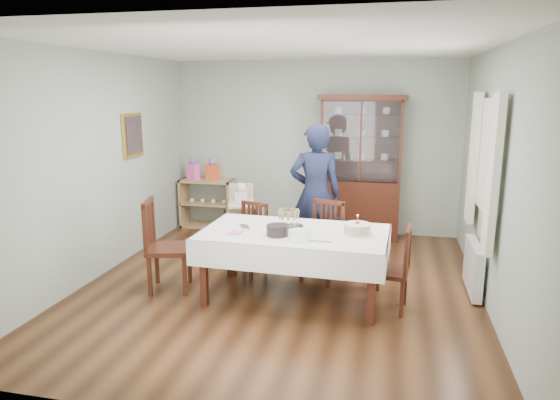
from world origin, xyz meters
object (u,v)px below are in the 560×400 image
(high_chair, at_px, (242,226))
(chair_end_left, at_px, (168,263))
(chair_end_right, at_px, (389,285))
(champagne_tray, at_px, (289,222))
(birthday_cake, at_px, (357,229))
(chair_far_right, at_px, (322,257))
(sideboard, at_px, (208,203))
(gift_bag_orange, at_px, (212,170))
(chair_far_left, at_px, (248,254))
(woman, at_px, (315,194))
(gift_bag_pink, at_px, (193,170))
(china_cabinet, at_px, (361,165))
(dining_table, at_px, (294,264))

(high_chair, bearing_deg, chair_end_left, -124.47)
(chair_end_right, height_order, champagne_tray, champagne_tray)
(birthday_cake, bearing_deg, chair_far_right, 127.69)
(sideboard, xyz_separation_m, gift_bag_orange, (0.11, -0.02, 0.56))
(chair_end_left, bearing_deg, gift_bag_orange, -5.67)
(chair_end_left, bearing_deg, sideboard, -3.43)
(chair_end_right, bearing_deg, birthday_cake, -96.98)
(chair_far_right, relative_size, champagne_tray, 2.88)
(chair_far_left, height_order, woman, woman)
(chair_end_left, bearing_deg, chair_end_right, -104.29)
(woman, bearing_deg, high_chair, -15.70)
(champagne_tray, bearing_deg, birthday_cake, -9.52)
(chair_end_left, xyz_separation_m, woman, (1.48, 1.32, 0.61))
(chair_far_left, distance_m, chair_far_right, 0.92)
(champagne_tray, relative_size, birthday_cake, 1.03)
(chair_far_left, height_order, gift_bag_orange, gift_bag_orange)
(chair_far_left, bearing_deg, chair_end_left, -120.62)
(chair_far_left, bearing_deg, champagne_tray, -18.63)
(gift_bag_orange, bearing_deg, gift_bag_pink, 180.00)
(chair_end_right, distance_m, woman, 1.77)
(sideboard, bearing_deg, high_chair, -51.88)
(chair_end_left, xyz_separation_m, gift_bag_pink, (-0.75, 2.62, 0.65))
(china_cabinet, relative_size, sideboard, 2.42)
(sideboard, bearing_deg, gift_bag_pink, -174.99)
(chair_far_right, bearing_deg, high_chair, 166.57)
(chair_end_left, distance_m, gift_bag_pink, 2.80)
(sideboard, xyz_separation_m, chair_end_right, (2.99, -2.63, -0.13))
(chair_far_right, distance_m, birthday_cake, 0.90)
(dining_table, xyz_separation_m, chair_far_left, (-0.70, 0.59, -0.12))
(dining_table, height_order, china_cabinet, china_cabinet)
(chair_far_left, distance_m, birthday_cake, 1.58)
(birthday_cake, bearing_deg, woman, 117.40)
(woman, xyz_separation_m, birthday_cake, (0.63, -1.22, -0.10))
(dining_table, xyz_separation_m, high_chair, (-1.00, 1.32, 0.01))
(chair_end_right, relative_size, high_chair, 0.89)
(woman, bearing_deg, chair_end_left, 30.52)
(high_chair, bearing_deg, chair_far_left, -84.31)
(gift_bag_pink, distance_m, gift_bag_orange, 0.34)
(sideboard, xyz_separation_m, woman, (2.00, -1.32, 0.52))
(chair_end_right, bearing_deg, chair_far_right, -122.68)
(sideboard, height_order, high_chair, high_chair)
(chair_end_left, bearing_deg, champagne_tray, -95.05)
(sideboard, height_order, chair_far_left, chair_far_left)
(birthday_cake, bearing_deg, china_cabinet, 93.14)
(birthday_cake, distance_m, gift_bag_pink, 3.82)
(woman, bearing_deg, gift_bag_pink, -41.36)
(chair_far_right, height_order, birthday_cake, birthday_cake)
(chair_end_right, xyz_separation_m, gift_bag_pink, (-3.22, 2.61, 0.69))
(gift_bag_orange, bearing_deg, birthday_cake, -44.92)
(sideboard, distance_m, woman, 2.45)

